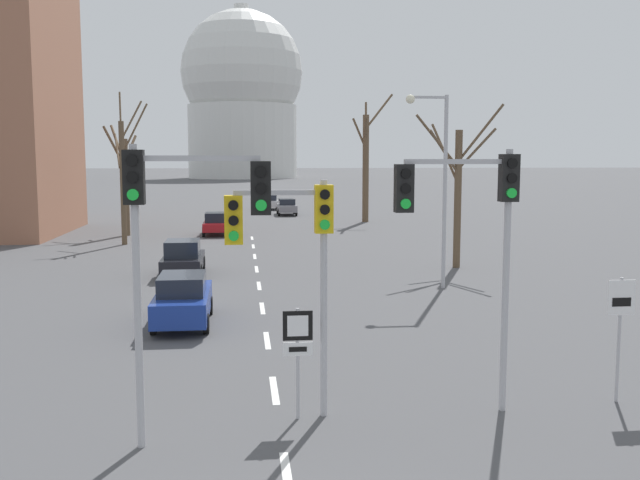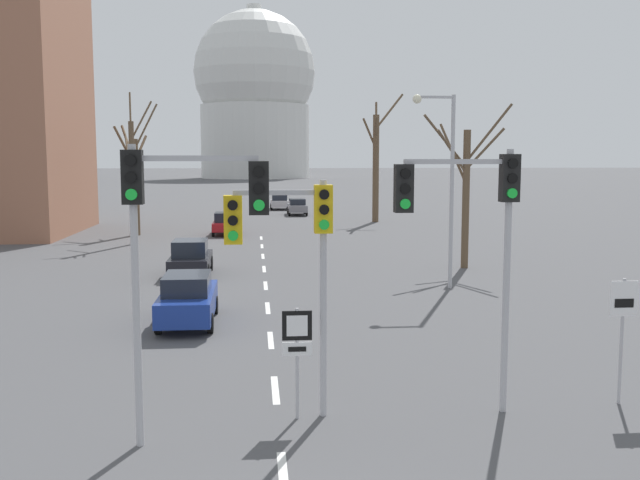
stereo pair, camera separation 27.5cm
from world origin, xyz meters
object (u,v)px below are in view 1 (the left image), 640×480
Objects in this scene: traffic_signal_centre_tall at (292,239)px; sedan_near_left at (269,202)px; speed_limit_sign at (620,318)px; sedan_near_right at (216,223)px; sedan_mid_centre at (183,258)px; street_lamp_right at (438,171)px; route_sign_post at (298,345)px; sedan_far_left at (183,299)px; traffic_signal_near_right at (473,214)px; sedan_far_right at (287,207)px; traffic_signal_near_left at (178,218)px.

sedan_near_left is at bearing 88.22° from traffic_signal_centre_tall.
speed_limit_sign is 0.68× the size of sedan_near_right.
traffic_signal_centre_tall is at bearing -78.72° from sedan_mid_centre.
traffic_signal_centre_tall is 15.62m from street_lamp_right.
route_sign_post is 0.52× the size of sedan_far_left.
street_lamp_right reaches higher than speed_limit_sign.
sedan_near_left is 0.88× the size of sedan_far_left.
sedan_near_left is at bearing 91.70° from traffic_signal_near_right.
sedan_near_right is 17.31m from sedan_mid_centre.
sedan_far_left is at bearing 108.87° from route_sign_post.
sedan_far_left reaches higher than sedan_mid_centre.
traffic_signal_centre_tall is 1.10× the size of sedan_far_left.
sedan_mid_centre is 0.98× the size of sedan_far_right.
route_sign_post is (0.09, -0.13, -2.12)m from traffic_signal_centre_tall.
route_sign_post is (2.21, 1.10, -2.65)m from traffic_signal_near_left.
traffic_signal_near_right is 52.82m from sedan_far_right.
sedan_far_left is (-4.75, -51.59, 0.03)m from sedan_near_left.
sedan_mid_centre is at bearing -97.49° from sedan_near_left.
route_sign_post is at bearing -78.54° from sedan_mid_centre.
traffic_signal_centre_tall is 7.28m from speed_limit_sign.
sedan_mid_centre is 35.04m from sedan_far_right.
street_lamp_right reaches higher than traffic_signal_near_left.
sedan_far_left reaches higher than sedan_far_right.
traffic_signal_centre_tall is 0.62× the size of street_lamp_right.
speed_limit_sign is at bearing -89.28° from street_lamp_right.
traffic_signal_near_right is at bearing -79.85° from sedan_near_right.
traffic_signal_near_right is at bearing -1.69° from traffic_signal_centre_tall.
sedan_near_right is 0.98× the size of sedan_mid_centre.
sedan_mid_centre is at bearing 101.28° from traffic_signal_centre_tall.
sedan_far_right is (6.91, 34.35, -0.02)m from sedan_mid_centre.
sedan_near_right is at bearing -100.59° from sedan_near_left.
traffic_signal_near_right is 1.35× the size of sedan_near_right.
traffic_signal_near_right is 20.03m from sedan_mid_centre.
speed_limit_sign is at bearing 8.43° from traffic_signal_near_left.
traffic_signal_near_right reaches higher than sedan_near_right.
traffic_signal_near_right is 14.47m from street_lamp_right.
street_lamp_right is (6.78, 14.11, 3.22)m from route_sign_post.
street_lamp_right is (-0.17, 13.85, 2.91)m from speed_limit_sign.
sedan_mid_centre reaches higher than sedan_near_left.
street_lamp_right is at bearing -84.66° from sedan_far_right.
speed_limit_sign is at bearing 2.13° from route_sign_post.
sedan_near_right is 0.96× the size of sedan_far_right.
route_sign_post is 15.99m from street_lamp_right.
traffic_signal_near_right reaches higher than route_sign_post.
sedan_far_left is (-9.93, 8.42, -1.03)m from speed_limit_sign.
traffic_signal_near_left is at bearing -153.54° from route_sign_post.
traffic_signal_centre_tall is 1.14× the size of sedan_far_right.
traffic_signal_near_left is at bearing -120.59° from street_lamp_right.
route_sign_post is 60.31m from sedan_near_left.
sedan_near_right is (-9.61, 21.56, -3.96)m from street_lamp_right.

